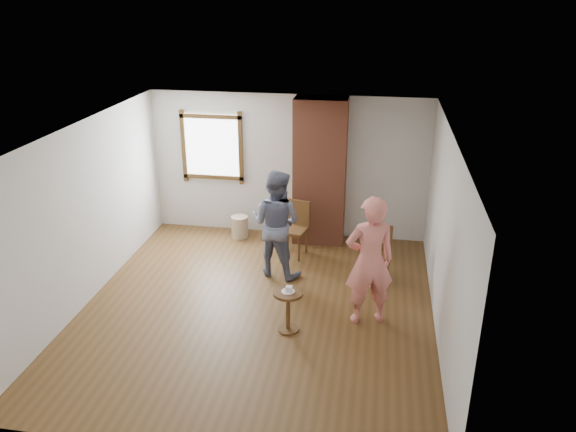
{
  "coord_description": "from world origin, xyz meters",
  "views": [
    {
      "loc": [
        1.59,
        -6.8,
        4.35
      ],
      "look_at": [
        0.32,
        0.8,
        1.15
      ],
      "focal_mm": 35.0,
      "sensor_mm": 36.0,
      "label": 1
    }
  ],
  "objects_px": {
    "stoneware_crock": "(240,227)",
    "man": "(276,224)",
    "dining_chair_left": "(295,225)",
    "dining_chair_right": "(378,251)",
    "side_table": "(288,304)",
    "person_pink": "(370,261)"
  },
  "relations": [
    {
      "from": "dining_chair_right",
      "to": "person_pink",
      "type": "relative_size",
      "value": 0.48
    },
    {
      "from": "man",
      "to": "person_pink",
      "type": "bearing_deg",
      "value": 158.61
    },
    {
      "from": "side_table",
      "to": "man",
      "type": "bearing_deg",
      "value": 106.05
    },
    {
      "from": "dining_chair_right",
      "to": "stoneware_crock",
      "type": "bearing_deg",
      "value": 156.68
    },
    {
      "from": "stoneware_crock",
      "to": "dining_chair_left",
      "type": "bearing_deg",
      "value": -24.66
    },
    {
      "from": "stoneware_crock",
      "to": "side_table",
      "type": "bearing_deg",
      "value": -64.15
    },
    {
      "from": "stoneware_crock",
      "to": "side_table",
      "type": "height_order",
      "value": "side_table"
    },
    {
      "from": "dining_chair_left",
      "to": "man",
      "type": "xyz_separation_m",
      "value": [
        -0.18,
        -0.76,
        0.34
      ]
    },
    {
      "from": "dining_chair_left",
      "to": "man",
      "type": "distance_m",
      "value": 0.86
    },
    {
      "from": "dining_chair_left",
      "to": "man",
      "type": "height_order",
      "value": "man"
    },
    {
      "from": "stoneware_crock",
      "to": "dining_chair_left",
      "type": "distance_m",
      "value": 1.26
    },
    {
      "from": "stoneware_crock",
      "to": "man",
      "type": "relative_size",
      "value": 0.23
    },
    {
      "from": "stoneware_crock",
      "to": "dining_chair_left",
      "type": "relative_size",
      "value": 0.42
    },
    {
      "from": "stoneware_crock",
      "to": "person_pink",
      "type": "height_order",
      "value": "person_pink"
    },
    {
      "from": "stoneware_crock",
      "to": "person_pink",
      "type": "relative_size",
      "value": 0.22
    },
    {
      "from": "person_pink",
      "to": "man",
      "type": "bearing_deg",
      "value": -55.7
    },
    {
      "from": "dining_chair_left",
      "to": "dining_chair_right",
      "type": "xyz_separation_m",
      "value": [
        1.42,
        -0.71,
        -0.03
      ]
    },
    {
      "from": "side_table",
      "to": "man",
      "type": "height_order",
      "value": "man"
    },
    {
      "from": "dining_chair_left",
      "to": "side_table",
      "type": "distance_m",
      "value": 2.36
    },
    {
      "from": "stoneware_crock",
      "to": "dining_chair_left",
      "type": "height_order",
      "value": "dining_chair_left"
    },
    {
      "from": "stoneware_crock",
      "to": "dining_chair_right",
      "type": "xyz_separation_m",
      "value": [
        2.53,
        -1.22,
        0.3
      ]
    },
    {
      "from": "stoneware_crock",
      "to": "man",
      "type": "distance_m",
      "value": 1.71
    }
  ]
}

